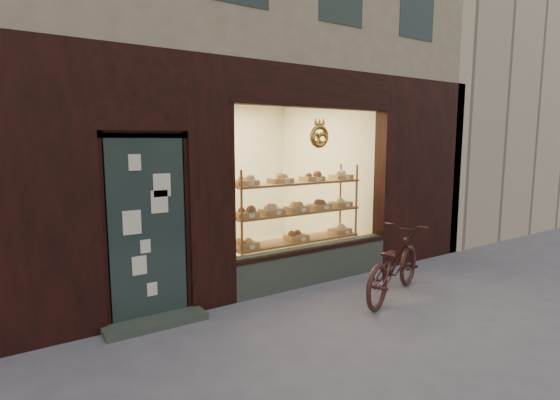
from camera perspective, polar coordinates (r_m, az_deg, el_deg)
ground at (r=4.93m, az=16.12°, el=-17.65°), size 90.00×90.00×0.00m
neighbor_right at (r=15.67m, az=24.28°, el=15.96°), size 12.00×7.00×9.00m
display_shelf at (r=6.75m, az=2.16°, el=-2.62°), size 2.20×0.45×1.70m
bicycle at (r=6.08m, az=14.58°, el=-8.03°), size 1.86×1.23×0.92m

